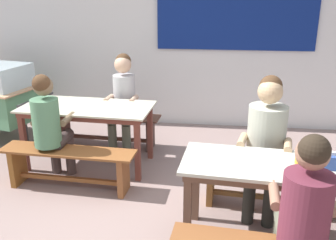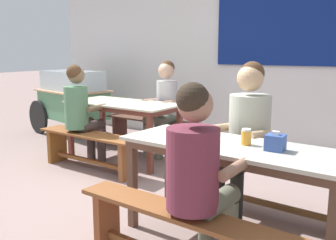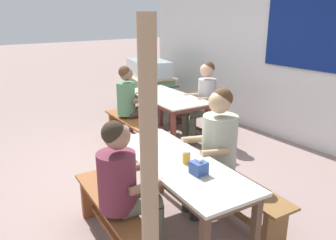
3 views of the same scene
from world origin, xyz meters
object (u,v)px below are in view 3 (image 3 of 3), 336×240
at_px(dining_table_near, 177,169).
at_px(bench_far_back, 196,118).
at_px(person_near_front, 125,182).
at_px(bench_near_back, 227,189).
at_px(dining_table_far, 166,101).
at_px(person_left_back_turned, 130,100).
at_px(person_right_near_table, 215,143).
at_px(bench_far_front, 133,130).
at_px(food_cart, 148,81).
at_px(wooden_support_post, 150,212).
at_px(bench_near_front, 117,224).
at_px(tissue_box, 199,167).
at_px(condiment_jar, 186,157).
at_px(person_center_facing, 203,96).

relative_size(dining_table_near, bench_far_back, 1.15).
bearing_deg(person_near_front, bench_near_back, 87.41).
height_order(dining_table_far, person_left_back_turned, person_left_back_turned).
bearing_deg(person_right_near_table, bench_far_front, 175.17).
height_order(food_cart, person_left_back_turned, person_left_back_turned).
bearing_deg(wooden_support_post, bench_far_front, 152.17).
bearing_deg(person_left_back_turned, dining_table_far, 65.00).
relative_size(bench_near_back, person_right_near_table, 1.18).
bearing_deg(wooden_support_post, person_left_back_turned, 152.48).
bearing_deg(bench_near_front, dining_table_near, 85.27).
bearing_deg(tissue_box, condiment_jar, 168.25).
distance_m(dining_table_far, person_left_back_turned, 0.57).
height_order(dining_table_far, dining_table_near, same).
xyz_separation_m(bench_far_front, tissue_box, (2.42, -0.74, 0.51)).
relative_size(dining_table_far, condiment_jar, 13.49).
relative_size(food_cart, person_near_front, 1.37).
bearing_deg(condiment_jar, person_near_front, -97.98).
xyz_separation_m(dining_table_far, person_near_front, (2.08, -1.87, 0.04)).
bearing_deg(bench_near_back, bench_far_back, 147.54).
distance_m(dining_table_near, bench_near_front, 0.71).
bearing_deg(bench_far_back, bench_near_back, -32.46).
xyz_separation_m(person_right_near_table, wooden_support_post, (1.02, -1.42, 0.26)).
distance_m(dining_table_far, bench_far_back, 0.71).
xyz_separation_m(tissue_box, condiment_jar, (-0.22, 0.05, 0.00)).
distance_m(dining_table_far, dining_table_near, 2.47).
bearing_deg(person_center_facing, condiment_jar, -44.21).
xyz_separation_m(bench_near_back, food_cart, (-3.78, 1.44, 0.35)).
relative_size(dining_table_far, person_center_facing, 1.22).
bearing_deg(dining_table_far, tissue_box, -29.37).
bearing_deg(person_center_facing, person_near_front, -53.30).
relative_size(food_cart, wooden_support_post, 0.83).
bearing_deg(food_cart, person_center_facing, -5.75).
xyz_separation_m(bench_near_back, tissue_box, (0.25, -0.61, 0.51)).
distance_m(bench_far_front, food_cart, 2.11).
xyz_separation_m(person_left_back_turned, condiment_jar, (2.40, -0.78, 0.10)).
bearing_deg(person_left_back_turned, bench_far_front, -22.75).
xyz_separation_m(person_near_front, wooden_support_post, (0.90, -0.33, 0.31)).
height_order(dining_table_far, person_right_near_table, person_right_near_table).
xyz_separation_m(dining_table_near, bench_far_front, (-2.12, 0.73, -0.38)).
bearing_deg(condiment_jar, bench_near_back, 92.97).
distance_m(dining_table_far, person_center_facing, 0.60).
bearing_deg(person_left_back_turned, person_near_front, -30.27).
relative_size(bench_far_front, person_near_front, 1.18).
xyz_separation_m(bench_near_back, condiment_jar, (0.03, -0.56, 0.51)).
bearing_deg(person_near_front, wooden_support_post, -19.80).
relative_size(bench_far_back, person_right_near_table, 1.13).
xyz_separation_m(bench_far_back, person_near_front, (2.05, -2.47, 0.42)).
bearing_deg(dining_table_far, bench_far_back, 86.71).
bearing_deg(condiment_jar, bench_far_back, 138.28).
bearing_deg(person_right_near_table, person_near_front, -84.17).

